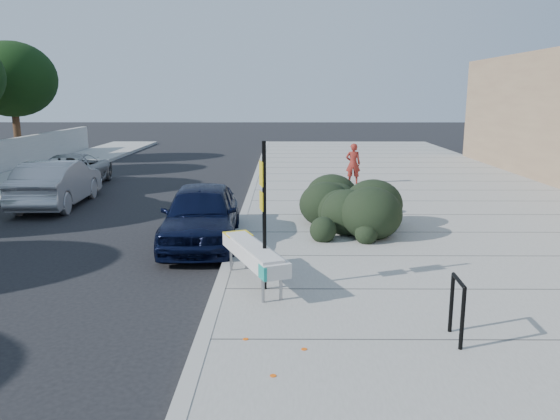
{
  "coord_description": "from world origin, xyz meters",
  "views": [
    {
      "loc": [
        1.12,
        -9.01,
        3.48
      ],
      "look_at": [
        1.05,
        2.61,
        1.0
      ],
      "focal_mm": 35.0,
      "sensor_mm": 36.0,
      "label": 1
    }
  ],
  "objects": [
    {
      "name": "wagon_silver",
      "position": [
        -6.0,
        7.9,
        0.73
      ],
      "size": [
        1.75,
        4.49,
        1.46
      ],
      "primitive_type": "imported",
      "rotation": [
        0.0,
        0.0,
        3.19
      ],
      "color": "#9E9EA2",
      "rests_on": "ground"
    },
    {
      "name": "sedan_navy",
      "position": [
        -0.8,
        3.43,
        0.72
      ],
      "size": [
        1.89,
        4.28,
        1.43
      ],
      "primitive_type": "imported",
      "rotation": [
        0.0,
        0.0,
        0.05
      ],
      "color": "black",
      "rests_on": "ground"
    },
    {
      "name": "curb_near",
      "position": [
        0.0,
        5.0,
        0.08
      ],
      "size": [
        0.22,
        50.0,
        0.17
      ],
      "primitive_type": "cube",
      "color": "#9E9E99",
      "rests_on": "ground"
    },
    {
      "name": "hedge",
      "position": [
        2.84,
        4.72,
        0.81
      ],
      "size": [
        2.33,
        3.78,
        1.33
      ],
      "primitive_type": "ellipsoid",
      "rotation": [
        0.0,
        0.0,
        -0.16
      ],
      "color": "black",
      "rests_on": "sidewalk_near"
    },
    {
      "name": "sign_post",
      "position": [
        0.78,
        -0.0,
        1.61
      ],
      "size": [
        0.12,
        0.29,
        2.57
      ],
      "rotation": [
        0.0,
        0.0,
        0.2
      ],
      "color": "black",
      "rests_on": "sidewalk_near"
    },
    {
      "name": "bike_rack",
      "position": [
        3.49,
        -2.0,
        0.68
      ],
      "size": [
        0.08,
        0.61,
        0.89
      ],
      "rotation": [
        0.0,
        0.0,
        -0.04
      ],
      "color": "black",
      "rests_on": "sidewalk_near"
    },
    {
      "name": "ground",
      "position": [
        0.0,
        0.0,
        0.0
      ],
      "size": [
        120.0,
        120.0,
        0.0
      ],
      "primitive_type": "plane",
      "color": "black",
      "rests_on": "ground"
    },
    {
      "name": "tree_far_f",
      "position": [
        -12.5,
        19.0,
        4.19
      ],
      "size": [
        4.4,
        4.4,
        6.07
      ],
      "color": "#332114",
      "rests_on": "ground"
    },
    {
      "name": "suv_silver",
      "position": [
        -6.89,
        11.7,
        0.64
      ],
      "size": [
        2.51,
        4.76,
        1.28
      ],
      "primitive_type": "imported",
      "rotation": [
        0.0,
        0.0,
        3.23
      ],
      "color": "gray",
      "rests_on": "ground"
    },
    {
      "name": "sidewalk_near",
      "position": [
        5.6,
        5.0,
        0.07
      ],
      "size": [
        11.2,
        50.0,
        0.15
      ],
      "primitive_type": "cube",
      "color": "gray",
      "rests_on": "ground"
    },
    {
      "name": "pedestrian",
      "position": [
        3.75,
        11.42,
        0.91
      ],
      "size": [
        0.57,
        0.39,
        1.52
      ],
      "primitive_type": "imported",
      "rotation": [
        0.0,
        0.0,
        3.09
      ],
      "color": "maroon",
      "rests_on": "sidewalk_near"
    },
    {
      "name": "bench",
      "position": [
        0.6,
        0.26,
        0.71
      ],
      "size": [
        1.32,
        2.37,
        0.71
      ],
      "rotation": [
        0.0,
        0.0,
        0.39
      ],
      "color": "gray",
      "rests_on": "sidewalk_near"
    }
  ]
}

